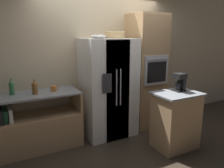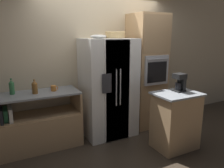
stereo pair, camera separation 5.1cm
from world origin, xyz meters
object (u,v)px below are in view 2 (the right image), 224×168
object	(u,v)px
wall_oven	(146,71)
mug	(54,88)
fruit_bowl	(98,36)
bottle_short	(12,87)
bottle_tall	(35,87)
wicker_basket	(115,35)
refrigerator	(109,88)
coffee_maker	(180,82)

from	to	relation	value
wall_oven	mug	distance (m)	1.84
fruit_bowl	bottle_short	distance (m)	1.62
fruit_bowl	bottle_tall	xyz separation A→B (m)	(-1.11, -0.03, -0.77)
bottle_short	fruit_bowl	bearing A→B (deg)	-3.94
wall_oven	bottle_tall	xyz separation A→B (m)	(-2.13, -0.01, -0.08)
wall_oven	mug	world-z (taller)	wall_oven
wicker_basket	bottle_short	distance (m)	1.92
refrigerator	bottle_tall	world-z (taller)	refrigerator
wicker_basket	wall_oven	bearing A→B (deg)	0.31
refrigerator	mug	world-z (taller)	refrigerator
bottle_tall	bottle_short	bearing A→B (deg)	158.79
bottle_short	refrigerator	bearing A→B (deg)	-5.79
fruit_bowl	mug	xyz separation A→B (m)	(-0.81, 0.01, -0.83)
wicker_basket	fruit_bowl	bearing A→B (deg)	176.62
bottle_short	mug	bearing A→B (deg)	-7.97
bottle_tall	coffee_maker	size ratio (longest dim) A/B	0.78
refrigerator	wicker_basket	xyz separation A→B (m)	(0.16, 0.04, 0.95)
wicker_basket	mug	size ratio (longest dim) A/B	3.00
wicker_basket	bottle_short	xyz separation A→B (m)	(-1.75, 0.12, -0.79)
wicker_basket	mug	distance (m)	1.42
wall_oven	bottle_short	world-z (taller)	wall_oven
mug	bottle_tall	bearing A→B (deg)	-172.82
fruit_bowl	coffee_maker	distance (m)	1.56
mug	wall_oven	bearing A→B (deg)	-0.84
mug	refrigerator	bearing A→B (deg)	-4.40
fruit_bowl	bottle_short	bearing A→B (deg)	176.06
wicker_basket	bottle_short	world-z (taller)	wicker_basket
wall_oven	wicker_basket	bearing A→B (deg)	-179.69
refrigerator	wicker_basket	world-z (taller)	wicker_basket
bottle_short	coffee_maker	distance (m)	2.65
refrigerator	bottle_tall	distance (m)	1.28
wall_oven	mug	size ratio (longest dim) A/B	18.47
wall_oven	fruit_bowl	world-z (taller)	wall_oven
refrigerator	wicker_basket	distance (m)	0.96
fruit_bowl	wicker_basket	bearing A→B (deg)	-3.38
refrigerator	mug	xyz separation A→B (m)	(-0.97, 0.07, 0.09)
wicker_basket	fruit_bowl	xyz separation A→B (m)	(-0.32, 0.02, -0.03)
fruit_bowl	bottle_tall	world-z (taller)	fruit_bowl
fruit_bowl	coffee_maker	bearing A→B (deg)	-43.83
bottle_short	mug	size ratio (longest dim) A/B	2.09
bottle_tall	coffee_maker	world-z (taller)	coffee_maker
wall_oven	coffee_maker	xyz separation A→B (m)	(-0.02, -0.95, -0.02)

